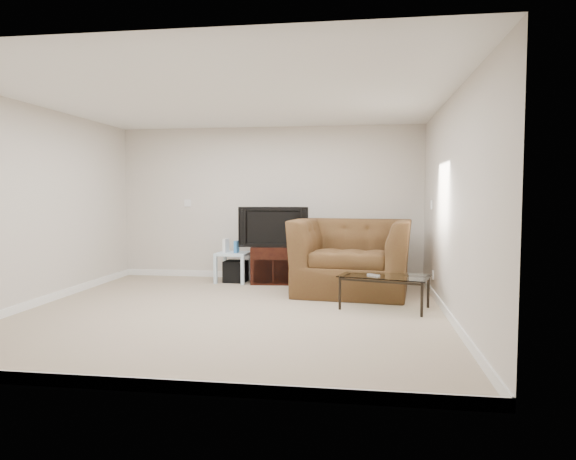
# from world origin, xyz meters

# --- Properties ---
(floor) EXTENTS (5.00, 5.00, 0.00)m
(floor) POSITION_xyz_m (0.00, 0.00, 0.00)
(floor) COLOR tan
(floor) RESTS_ON ground
(ceiling) EXTENTS (5.00, 5.00, 0.00)m
(ceiling) POSITION_xyz_m (0.00, 0.00, 2.50)
(ceiling) COLOR white
(ceiling) RESTS_ON ground
(wall_back) EXTENTS (5.00, 0.02, 2.50)m
(wall_back) POSITION_xyz_m (0.00, 2.50, 1.25)
(wall_back) COLOR silver
(wall_back) RESTS_ON ground
(wall_left) EXTENTS (0.02, 5.00, 2.50)m
(wall_left) POSITION_xyz_m (-2.50, 0.00, 1.25)
(wall_left) COLOR silver
(wall_left) RESTS_ON ground
(wall_right) EXTENTS (0.02, 5.00, 2.50)m
(wall_right) POSITION_xyz_m (2.50, 0.00, 1.25)
(wall_right) COLOR silver
(wall_right) RESTS_ON ground
(plate_back) EXTENTS (0.12, 0.02, 0.12)m
(plate_back) POSITION_xyz_m (-1.40, 2.49, 1.25)
(plate_back) COLOR white
(plate_back) RESTS_ON wall_back
(plate_right_switch) EXTENTS (0.02, 0.09, 0.13)m
(plate_right_switch) POSITION_xyz_m (2.49, 1.60, 1.25)
(plate_right_switch) COLOR white
(plate_right_switch) RESTS_ON wall_right
(plate_right_outlet) EXTENTS (0.02, 0.08, 0.12)m
(plate_right_outlet) POSITION_xyz_m (2.49, 1.30, 0.30)
(plate_right_outlet) COLOR white
(plate_right_outlet) RESTS_ON wall_right
(tv_stand) EXTENTS (0.74, 0.55, 0.58)m
(tv_stand) POSITION_xyz_m (0.16, 2.05, 0.29)
(tv_stand) COLOR black
(tv_stand) RESTS_ON floor
(dvd_player) EXTENTS (0.44, 0.33, 0.06)m
(dvd_player) POSITION_xyz_m (0.16, 2.01, 0.49)
(dvd_player) COLOR black
(dvd_player) RESTS_ON tv_stand
(television) EXTENTS (1.02, 0.28, 0.62)m
(television) POSITION_xyz_m (0.16, 2.02, 0.89)
(television) COLOR black
(television) RESTS_ON tv_stand
(side_table) EXTENTS (0.53, 0.53, 0.47)m
(side_table) POSITION_xyz_m (-0.50, 2.05, 0.24)
(side_table) COLOR silver
(side_table) RESTS_ON floor
(subwoofer) EXTENTS (0.36, 0.36, 0.34)m
(subwoofer) POSITION_xyz_m (-0.47, 2.07, 0.17)
(subwoofer) COLOR black
(subwoofer) RESTS_ON floor
(game_console) EXTENTS (0.07, 0.16, 0.22)m
(game_console) POSITION_xyz_m (-0.62, 2.04, 0.58)
(game_console) COLOR white
(game_console) RESTS_ON side_table
(game_case) EXTENTS (0.06, 0.14, 0.19)m
(game_case) POSITION_xyz_m (-0.44, 2.03, 0.57)
(game_case) COLOR #337FCC
(game_case) RESTS_ON side_table
(recliner) EXTENTS (1.71, 1.21, 1.40)m
(recliner) POSITION_xyz_m (1.39, 1.41, 0.70)
(recliner) COLOR #4C3522
(recliner) RESTS_ON floor
(coffee_table) EXTENTS (1.16, 0.84, 0.41)m
(coffee_table) POSITION_xyz_m (1.80, 0.44, 0.20)
(coffee_table) COLOR black
(coffee_table) RESTS_ON floor
(remote) EXTENTS (0.16, 0.14, 0.02)m
(remote) POSITION_xyz_m (1.66, 0.39, 0.42)
(remote) COLOR #B2B2B7
(remote) RESTS_ON coffee_table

